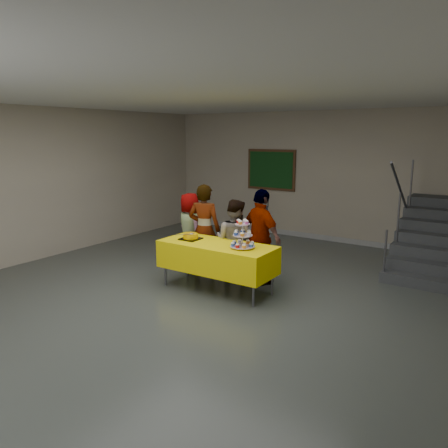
# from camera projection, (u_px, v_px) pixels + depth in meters

# --- Properties ---
(room_shell) EXTENTS (10.00, 10.04, 3.02)m
(room_shell) POSITION_uv_depth(u_px,v_px,m) (186.00, 159.00, 5.97)
(room_shell) COLOR #4C514C
(room_shell) RESTS_ON ground
(bake_table) EXTENTS (1.88, 0.78, 0.77)m
(bake_table) POSITION_uv_depth(u_px,v_px,m) (217.00, 257.00, 6.93)
(bake_table) COLOR #595960
(bake_table) RESTS_ON ground
(cupcake_stand) EXTENTS (0.38, 0.38, 0.44)m
(cupcake_stand) POSITION_uv_depth(u_px,v_px,m) (243.00, 237.00, 6.57)
(cupcake_stand) COLOR silver
(cupcake_stand) RESTS_ON bake_table
(bear_cake) EXTENTS (0.32, 0.36, 0.12)m
(bear_cake) POSITION_uv_depth(u_px,v_px,m) (191.00, 236.00, 7.15)
(bear_cake) COLOR black
(bear_cake) RESTS_ON bake_table
(schoolchild_a) EXTENTS (0.80, 0.68, 1.40)m
(schoolchild_a) POSITION_uv_depth(u_px,v_px,m) (190.00, 230.00, 8.19)
(schoolchild_a) COLOR slate
(schoolchild_a) RESTS_ON ground
(schoolchild_b) EXTENTS (0.67, 0.53, 1.62)m
(schoolchild_b) POSITION_uv_depth(u_px,v_px,m) (204.00, 230.00, 7.70)
(schoolchild_b) COLOR slate
(schoolchild_b) RESTS_ON ground
(schoolchild_c) EXTENTS (0.73, 0.59, 1.41)m
(schoolchild_c) POSITION_uv_depth(u_px,v_px,m) (234.00, 241.00, 7.34)
(schoolchild_c) COLOR slate
(schoolchild_c) RESTS_ON ground
(schoolchild_d) EXTENTS (1.01, 0.72, 1.59)m
(schoolchild_d) POSITION_uv_depth(u_px,v_px,m) (261.00, 237.00, 7.19)
(schoolchild_d) COLOR slate
(schoolchild_d) RESTS_ON ground
(staircase) EXTENTS (1.30, 2.40, 2.04)m
(staircase) POSITION_uv_depth(u_px,v_px,m) (437.00, 242.00, 8.17)
(staircase) COLOR #424447
(staircase) RESTS_ON ground
(noticeboard) EXTENTS (1.30, 0.05, 1.00)m
(noticeboard) POSITION_uv_depth(u_px,v_px,m) (271.00, 170.00, 10.80)
(noticeboard) COLOR #472B16
(noticeboard) RESTS_ON ground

